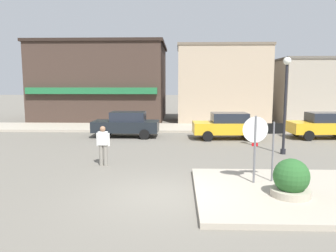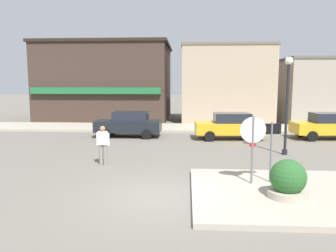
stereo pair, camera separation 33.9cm
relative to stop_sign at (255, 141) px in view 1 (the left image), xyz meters
The scene contains 14 objects.
ground_plane 3.39m from the stop_sign, 161.45° to the right, with size 160.00×160.00×0.00m, color #6B665B.
sidewalk_corner 2.07m from the stop_sign, 29.78° to the right, with size 6.40×4.80×0.15m, color #A89E8C.
kerb_far 13.78m from the stop_sign, 102.12° to the left, with size 80.00×4.00×0.15m, color #A89E8C.
stop_sign is the anchor object (origin of this frame).
one_way_sign 0.67m from the stop_sign, 16.02° to the left, with size 0.60×0.08×2.10m.
planter 1.73m from the stop_sign, 58.42° to the right, with size 1.10×1.10×1.23m.
lamp_post 5.78m from the stop_sign, 63.55° to the left, with size 0.36×0.36×4.54m.
parked_car_nearest 11.17m from the stop_sign, 120.42° to the left, with size 4.02×1.92×1.56m.
parked_car_second 9.19m from the stop_sign, 87.02° to the left, with size 4.07×2.01×1.56m.
parked_car_third 11.44m from the stop_sign, 56.56° to the left, with size 4.10×2.08×1.56m.
pedestrian_crossing_near 6.06m from the stop_sign, 154.73° to the left, with size 0.55×0.24×1.61m.
building_corner_shop 22.01m from the stop_sign, 115.10° to the left, with size 11.24×9.42×6.77m.
building_storefront_left_near 17.95m from the stop_sign, 86.29° to the left, with size 7.44×5.36×6.38m.
building_storefront_left_mid 21.11m from the stop_sign, 63.13° to the left, with size 7.32×7.13×5.33m.
Camera 1 is at (0.49, -9.29, 3.33)m, focal length 35.00 mm.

